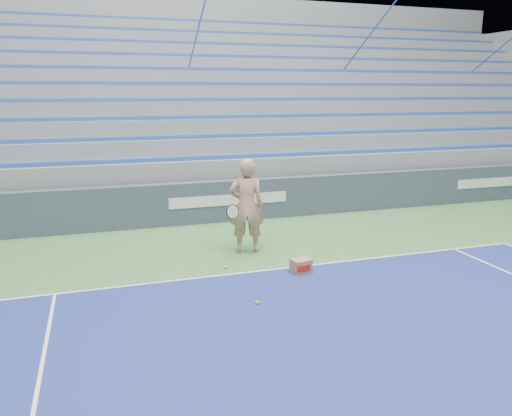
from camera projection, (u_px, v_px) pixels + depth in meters
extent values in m
cube|color=white|center=(280.00, 269.00, 9.78)|extent=(10.97, 0.05, 0.00)
cube|color=#394457|center=(228.00, 201.00, 13.37)|extent=(30.00, 0.30, 1.10)
cube|color=white|center=(229.00, 200.00, 13.21)|extent=(3.20, 0.02, 0.28)
cube|color=white|center=(502.00, 182.00, 15.88)|extent=(3.40, 0.02, 0.28)
cube|color=gray|center=(195.00, 175.00, 17.59)|extent=(30.00, 8.50, 1.10)
cube|color=gray|center=(195.00, 152.00, 17.40)|extent=(30.00, 8.50, 0.50)
cube|color=#2C4E9F|center=(221.00, 157.00, 13.74)|extent=(29.60, 0.42, 0.11)
cube|color=gray|center=(192.00, 136.00, 17.68)|extent=(30.00, 7.65, 0.50)
cube|color=#2C4E9F|center=(214.00, 136.00, 14.42)|extent=(29.60, 0.42, 0.11)
cube|color=gray|center=(189.00, 122.00, 17.96)|extent=(30.00, 6.80, 0.50)
cube|color=#2C4E9F|center=(207.00, 117.00, 15.09)|extent=(29.60, 0.42, 0.11)
cube|color=gray|center=(187.00, 107.00, 18.25)|extent=(30.00, 5.95, 0.50)
cube|color=#2C4E9F|center=(201.00, 100.00, 15.76)|extent=(29.60, 0.42, 0.11)
cube|color=gray|center=(184.00, 93.00, 18.53)|extent=(30.00, 5.10, 0.50)
cube|color=#2C4E9F|center=(195.00, 84.00, 16.44)|extent=(29.60, 0.42, 0.11)
cube|color=gray|center=(182.00, 79.00, 18.81)|extent=(30.00, 4.25, 0.50)
cube|color=#2C4E9F|center=(190.00, 69.00, 17.11)|extent=(29.60, 0.42, 0.11)
cube|color=gray|center=(180.00, 66.00, 19.09)|extent=(30.00, 3.40, 0.50)
cube|color=#2C4E9F|center=(185.00, 56.00, 17.79)|extent=(29.60, 0.42, 0.11)
cube|color=gray|center=(177.00, 53.00, 19.37)|extent=(30.00, 2.55, 0.50)
cube|color=#2C4E9F|center=(181.00, 43.00, 18.46)|extent=(29.60, 0.42, 0.11)
cube|color=gray|center=(175.00, 41.00, 19.65)|extent=(30.00, 1.70, 0.50)
cube|color=#2C4E9F|center=(177.00, 31.00, 19.14)|extent=(29.60, 0.42, 0.11)
cube|color=gray|center=(173.00, 29.00, 19.93)|extent=(30.00, 0.85, 0.50)
cube|color=#2C4E9F|center=(173.00, 21.00, 19.81)|extent=(29.60, 0.42, 0.11)
cube|color=gray|center=(173.00, 86.00, 21.10)|extent=(31.00, 0.40, 7.30)
cylinder|color=#3356B5|center=(192.00, 55.00, 16.66)|extent=(0.05, 8.53, 5.04)
cylinder|color=#3356B5|center=(352.00, 58.00, 18.45)|extent=(0.05, 8.53, 5.04)
cylinder|color=#3356B5|center=(484.00, 61.00, 20.23)|extent=(0.05, 8.53, 5.04)
imported|color=tan|center=(246.00, 206.00, 10.64)|extent=(0.84, 0.64, 2.05)
cylinder|color=black|center=(234.00, 213.00, 10.32)|extent=(0.12, 0.27, 0.08)
cylinder|color=beige|center=(233.00, 212.00, 10.00)|extent=(0.29, 0.16, 0.28)
torus|color=black|center=(233.00, 212.00, 10.00)|extent=(0.31, 0.18, 0.30)
cube|color=#9C734B|center=(301.00, 266.00, 9.58)|extent=(0.41, 0.34, 0.27)
cube|color=#B21E19|center=(304.00, 268.00, 9.45)|extent=(0.29, 0.07, 0.12)
sphere|color=#C1D42B|center=(294.00, 267.00, 9.80)|extent=(0.07, 0.07, 0.07)
sphere|color=#C1D42B|center=(226.00, 267.00, 9.82)|extent=(0.07, 0.07, 0.07)
sphere|color=#C1D42B|center=(257.00, 303.00, 8.16)|extent=(0.07, 0.07, 0.07)
sphere|color=#C1D42B|center=(312.00, 261.00, 10.19)|extent=(0.07, 0.07, 0.07)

